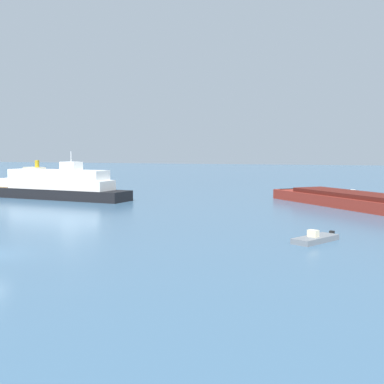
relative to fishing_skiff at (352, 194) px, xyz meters
name	(u,v)px	position (x,y,z in m)	size (l,w,h in m)	color
fishing_skiff	(352,194)	(0.00, 0.00, 0.00)	(2.37, 4.02, 0.97)	#19472D
tugboat	(33,181)	(-52.17, -2.63, 0.97)	(11.78, 9.72, 4.91)	black
white_riverboat	(56,186)	(-38.33, -16.37, 1.45)	(22.48, 6.72, 6.46)	black
small_motorboat	(316,239)	(-2.28, -37.26, -0.03)	(3.22, 4.30, 0.90)	slate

